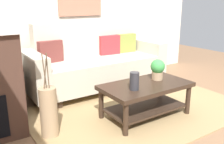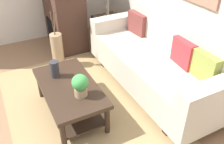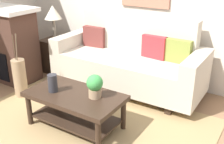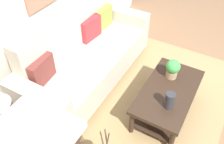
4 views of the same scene
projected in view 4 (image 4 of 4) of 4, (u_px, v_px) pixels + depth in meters
ground_plane at (190, 118)px, 3.17m from camera, size 8.85×8.85×0.00m
area_rug at (154, 103)px, 3.35m from camera, size 2.82×1.80×0.01m
couch at (85, 58)px, 3.41m from camera, size 2.22×0.84×1.08m
throw_pillow_maroon at (42, 71)px, 2.84m from camera, size 0.37×0.15×0.32m
throw_pillow_crimson at (90, 29)px, 3.50m from camera, size 0.37×0.16×0.32m
throw_pillow_olive at (103, 18)px, 3.72m from camera, size 0.37×0.14×0.32m
coffee_table at (168, 96)px, 3.04m from camera, size 1.10×0.60×0.43m
tabletop_vase at (170, 100)px, 2.70m from camera, size 0.11×0.11×0.21m
potted_plant_tabletop at (173, 68)px, 3.04m from camera, size 0.18×0.18×0.26m
side_table at (14, 142)px, 2.60m from camera, size 0.44×0.44×0.56m
floor_vase_branch_a at (107, 142)px, 2.10m from camera, size 0.02×0.04×0.36m
floor_vase_branch_b at (103, 144)px, 2.09m from camera, size 0.02×0.05×0.36m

